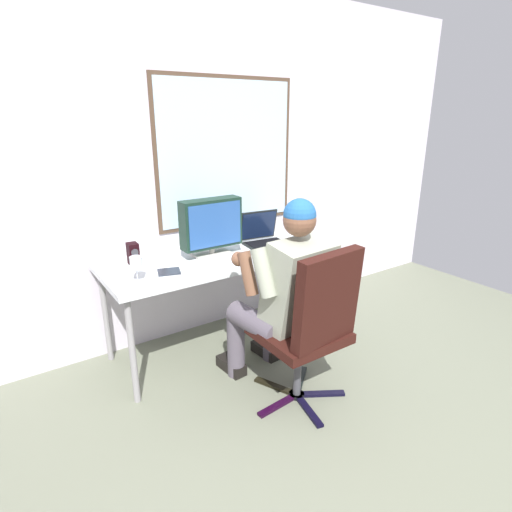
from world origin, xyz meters
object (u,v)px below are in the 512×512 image
(desk_speaker, at_px, (133,254))
(cd_case, at_px, (169,272))
(office_chair, at_px, (313,321))
(crt_monitor, at_px, (211,225))
(desk, at_px, (215,262))
(person_seated, at_px, (283,293))
(wine_glass, at_px, (136,264))
(laptop, at_px, (263,235))

(desk_speaker, height_order, cd_case, desk_speaker)
(office_chair, distance_m, crt_monitor, 1.03)
(desk, xyz_separation_m, person_seated, (0.11, -0.67, -0.02))
(wine_glass, bearing_deg, cd_case, 9.13)
(person_seated, distance_m, desk_speaker, 1.06)
(desk, relative_size, laptop, 4.57)
(office_chair, height_order, laptop, office_chair)
(desk, bearing_deg, crt_monitor, 152.77)
(office_chair, distance_m, desk_speaker, 1.29)
(person_seated, relative_size, wine_glass, 8.06)
(office_chair, xyz_separation_m, desk_speaker, (-0.68, 1.07, 0.25))
(wine_glass, relative_size, desk_speaker, 1.07)
(desk, xyz_separation_m, desk_speaker, (-0.54, 0.14, 0.13))
(cd_case, bearing_deg, desk_speaker, 115.52)
(wine_glass, bearing_deg, laptop, 11.14)
(desk_speaker, distance_m, cd_case, 0.32)
(cd_case, bearing_deg, crt_monitor, 20.29)
(desk_speaker, xyz_separation_m, cd_case, (0.13, -0.28, -0.07))
(wine_glass, distance_m, desk_speaker, 0.33)
(office_chair, xyz_separation_m, cd_case, (-0.54, 0.79, 0.18))
(person_seated, xyz_separation_m, laptop, (0.35, 0.71, 0.14))
(office_chair, distance_m, person_seated, 0.27)
(desk, relative_size, office_chair, 1.55)
(desk, distance_m, person_seated, 0.68)
(wine_glass, bearing_deg, desk, 15.60)
(person_seated, distance_m, cd_case, 0.75)
(crt_monitor, distance_m, laptop, 0.50)
(office_chair, bearing_deg, person_seated, 94.43)
(desk_speaker, bearing_deg, office_chair, -57.58)
(person_seated, relative_size, desk_speaker, 8.60)
(laptop, bearing_deg, cd_case, -168.36)
(person_seated, xyz_separation_m, crt_monitor, (-0.13, 0.68, 0.31))
(person_seated, distance_m, crt_monitor, 0.76)
(crt_monitor, xyz_separation_m, cd_case, (-0.40, -0.15, -0.22))
(crt_monitor, relative_size, cd_case, 2.55)
(desk, height_order, cd_case, cd_case)
(office_chair, bearing_deg, laptop, 71.39)
(desk, height_order, laptop, laptop)
(desk, bearing_deg, wine_glass, -164.40)
(desk, height_order, office_chair, office_chair)
(office_chair, xyz_separation_m, crt_monitor, (-0.15, 0.93, 0.40))
(laptop, bearing_deg, person_seated, -115.89)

